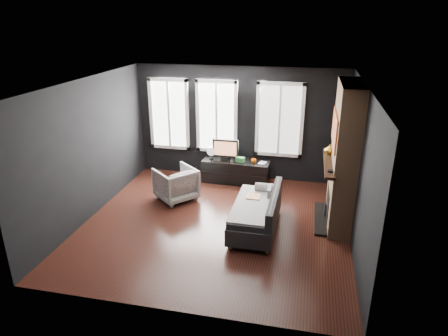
% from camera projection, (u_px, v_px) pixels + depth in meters
% --- Properties ---
extents(floor, '(5.00, 5.00, 0.00)m').
position_uv_depth(floor, '(216.00, 223.00, 7.73)').
color(floor, black).
rests_on(floor, ground).
extents(ceiling, '(5.00, 5.00, 0.00)m').
position_uv_depth(ceiling, '(214.00, 83.00, 6.76)').
color(ceiling, white).
rests_on(ceiling, ground).
extents(wall_back, '(5.00, 0.02, 2.70)m').
position_uv_depth(wall_back, '(239.00, 124.00, 9.53)').
color(wall_back, black).
rests_on(wall_back, ground).
extents(wall_left, '(0.02, 5.00, 2.70)m').
position_uv_depth(wall_left, '(90.00, 149.00, 7.74)').
color(wall_left, black).
rests_on(wall_left, ground).
extents(wall_right, '(0.02, 5.00, 2.70)m').
position_uv_depth(wall_right, '(359.00, 169.00, 6.75)').
color(wall_right, black).
rests_on(wall_right, ground).
extents(windows, '(4.00, 0.16, 1.76)m').
position_uv_depth(windows, '(221.00, 80.00, 9.21)').
color(windows, white).
rests_on(windows, wall_back).
extents(fireplace, '(0.70, 1.62, 2.70)m').
position_uv_depth(fireplace, '(344.00, 156.00, 7.34)').
color(fireplace, '#93724C').
rests_on(fireplace, floor).
extents(sofa, '(0.90, 1.77, 0.76)m').
position_uv_depth(sofa, '(256.00, 211.00, 7.42)').
color(sofa, '#262629').
rests_on(sofa, floor).
extents(stripe_pillow, '(0.09, 0.30, 0.29)m').
position_uv_depth(stripe_pillow, '(269.00, 195.00, 7.68)').
color(stripe_pillow, gray).
rests_on(stripe_pillow, sofa).
extents(armchair, '(1.05, 1.05, 0.79)m').
position_uv_depth(armchair, '(176.00, 182.00, 8.63)').
color(armchair, white).
rests_on(armchair, floor).
extents(media_console, '(1.60, 0.56, 0.54)m').
position_uv_depth(media_console, '(236.00, 172.00, 9.55)').
color(media_console, black).
rests_on(media_console, floor).
extents(monitor, '(0.63, 0.14, 0.56)m').
position_uv_depth(monitor, '(225.00, 148.00, 9.45)').
color(monitor, black).
rests_on(monitor, media_console).
extents(desk_fan, '(0.22, 0.22, 0.30)m').
position_uv_depth(desk_fan, '(211.00, 153.00, 9.53)').
color(desk_fan, gray).
rests_on(desk_fan, media_console).
extents(mug, '(0.15, 0.13, 0.12)m').
position_uv_depth(mug, '(254.00, 160.00, 9.31)').
color(mug, '#F16407').
rests_on(mug, media_console).
extents(book, '(0.16, 0.05, 0.22)m').
position_uv_depth(book, '(259.00, 158.00, 9.29)').
color(book, tan).
rests_on(book, media_console).
extents(storage_box, '(0.22, 0.17, 0.11)m').
position_uv_depth(storage_box, '(240.00, 160.00, 9.38)').
color(storage_box, '#2B6A32').
rests_on(storage_box, media_console).
extents(mantel_vase, '(0.22, 0.22, 0.18)m').
position_uv_depth(mantel_vase, '(329.00, 149.00, 7.81)').
color(mantel_vase, gold).
rests_on(mantel_vase, fireplace).
extents(mantel_clock, '(0.13, 0.13, 0.04)m').
position_uv_depth(mantel_clock, '(331.00, 171.00, 6.92)').
color(mantel_clock, black).
rests_on(mantel_clock, fireplace).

